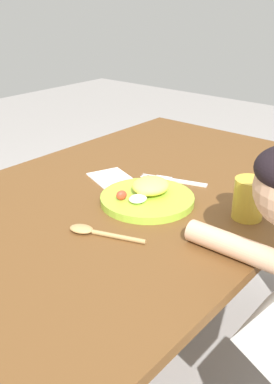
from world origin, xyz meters
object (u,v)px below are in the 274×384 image
object	(u,v)px
plate	(148,196)
drinking_cup	(249,199)
spoon	(93,231)
fork	(175,181)

from	to	relation	value
plate	drinking_cup	xyz separation A→B (m)	(0.09, -0.25, 0.03)
spoon	fork	bearing A→B (deg)	-104.39
plate	spoon	world-z (taller)	plate
fork	drinking_cup	distance (m)	0.29
fork	spoon	distance (m)	0.38
plate	spoon	bearing A→B (deg)	-177.59
fork	spoon	bearing A→B (deg)	77.96
plate	drinking_cup	bearing A→B (deg)	-70.33
spoon	drinking_cup	size ratio (longest dim) A/B	1.79
plate	fork	xyz separation A→B (m)	(0.16, 0.02, -0.02)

